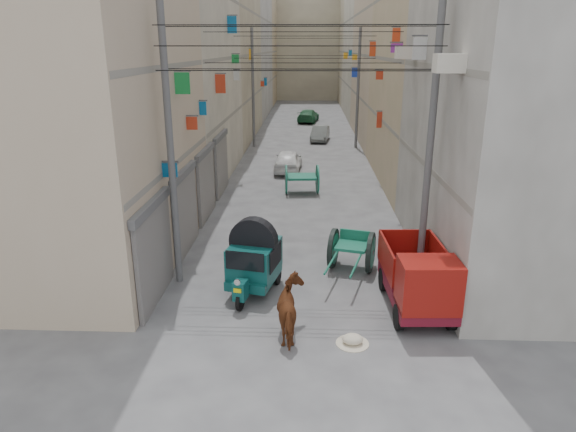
# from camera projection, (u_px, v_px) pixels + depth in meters

# --- Properties ---
(ground) EXTENTS (140.00, 140.00, 0.00)m
(ground) POSITION_uv_depth(u_px,v_px,m) (291.00, 420.00, 9.81)
(ground) COLOR #47474A
(ground) RESTS_ON ground
(building_row_left) EXTENTS (8.00, 62.00, 14.00)m
(building_row_left) POSITION_uv_depth(u_px,v_px,m) (205.00, 51.00, 40.45)
(building_row_left) COLOR tan
(building_row_left) RESTS_ON ground
(building_row_right) EXTENTS (8.00, 62.00, 14.00)m
(building_row_right) POSITION_uv_depth(u_px,v_px,m) (409.00, 51.00, 39.84)
(building_row_right) COLOR #ADA9A2
(building_row_right) RESTS_ON ground
(end_cap_building) EXTENTS (22.00, 10.00, 13.00)m
(end_cap_building) POSITION_uv_depth(u_px,v_px,m) (308.00, 49.00, 70.37)
(end_cap_building) COLOR #B3AA8D
(end_cap_building) RESTS_ON ground
(shutters_left) EXTENTS (0.18, 14.40, 2.88)m
(shutters_left) POSITION_uv_depth(u_px,v_px,m) (197.00, 194.00, 19.33)
(shutters_left) COLOR #535459
(shutters_left) RESTS_ON ground
(signboards) EXTENTS (8.22, 40.52, 5.67)m
(signboards) POSITION_uv_depth(u_px,v_px,m) (304.00, 108.00, 29.27)
(signboards) COLOR #FAAB1B
(signboards) RESTS_ON ground
(ac_units) EXTENTS (0.70, 6.55, 3.35)m
(ac_units) POSITION_uv_depth(u_px,v_px,m) (429.00, 23.00, 14.60)
(ac_units) COLOR beige
(ac_units) RESTS_ON ground
(utility_poles) EXTENTS (7.40, 22.20, 8.00)m
(utility_poles) POSITION_uv_depth(u_px,v_px,m) (303.00, 107.00, 24.68)
(utility_poles) COLOR #505052
(utility_poles) RESTS_ON ground
(overhead_cables) EXTENTS (7.40, 22.52, 1.12)m
(overhead_cables) POSITION_uv_depth(u_px,v_px,m) (303.00, 47.00, 21.34)
(overhead_cables) COLOR black
(overhead_cables) RESTS_ON ground
(auto_rickshaw) EXTENTS (1.71, 2.49, 1.69)m
(auto_rickshaw) POSITION_uv_depth(u_px,v_px,m) (254.00, 259.00, 14.71)
(auto_rickshaw) COLOR black
(auto_rickshaw) RESTS_ON ground
(tonga_cart) EXTENTS (1.77, 3.03, 1.29)m
(tonga_cart) POSITION_uv_depth(u_px,v_px,m) (352.00, 250.00, 16.24)
(tonga_cart) COLOR black
(tonga_cart) RESTS_ON ground
(mini_truck) EXTENTS (1.63, 3.40, 1.88)m
(mini_truck) POSITION_uv_depth(u_px,v_px,m) (420.00, 284.00, 13.36)
(mini_truck) COLOR black
(mini_truck) RESTS_ON ground
(second_cart) EXTENTS (1.69, 1.52, 1.40)m
(second_cart) POSITION_uv_depth(u_px,v_px,m) (302.00, 178.00, 24.70)
(second_cart) COLOR #166149
(second_cart) RESTS_ON ground
(feed_sack) EXTENTS (0.50, 0.40, 0.25)m
(feed_sack) POSITION_uv_depth(u_px,v_px,m) (353.00, 339.00, 12.28)
(feed_sack) COLOR beige
(feed_sack) RESTS_ON ground
(horse) EXTENTS (1.00, 1.77, 1.41)m
(horse) POSITION_uv_depth(u_px,v_px,m) (293.00, 310.00, 12.43)
(horse) COLOR brown
(horse) RESTS_ON ground
(distant_car_white) EXTENTS (1.62, 3.66, 1.22)m
(distant_car_white) POSITION_uv_depth(u_px,v_px,m) (288.00, 161.00, 29.14)
(distant_car_white) COLOR white
(distant_car_white) RESTS_ON ground
(distant_car_grey) EXTENTS (1.57, 3.46, 1.10)m
(distant_car_grey) POSITION_uv_depth(u_px,v_px,m) (320.00, 134.00, 38.59)
(distant_car_grey) COLOR #5B605F
(distant_car_grey) RESTS_ON ground
(distant_car_green) EXTENTS (2.23, 4.26, 1.18)m
(distant_car_green) POSITION_uv_depth(u_px,v_px,m) (308.00, 116.00, 48.25)
(distant_car_green) COLOR #216239
(distant_car_green) RESTS_ON ground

